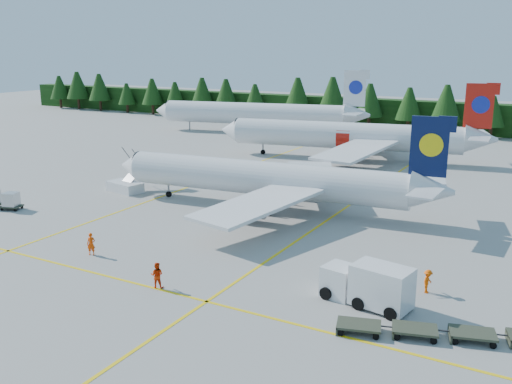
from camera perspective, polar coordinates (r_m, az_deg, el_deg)
The scene contains 15 objects.
ground at distance 46.73m, azimuth -6.95°, elevation -6.56°, with size 320.00×320.00×0.00m, color #A2A29C.
taxi_stripe_a at distance 70.09m, azimuth -6.61°, elevation 0.56°, with size 0.25×120.00×0.01m, color yellow.
taxi_stripe_b at distance 60.91m, azimuth 8.87°, elevation -1.63°, with size 0.25×120.00×0.01m, color yellow.
taxi_stripe_cross at distance 42.42m, azimuth -11.77°, elevation -8.99°, with size 80.00×0.25×0.01m, color yellow.
treeline_hedge at distance 120.70m, azimuth 16.71°, elevation 7.28°, with size 220.00×4.00×6.00m, color black.
airliner_navy at distance 59.88m, azimuth 0.15°, elevation 1.37°, with size 35.95×29.45×10.46m.
airliner_red at distance 87.31m, azimuth 8.43°, elevation 5.58°, with size 39.86×32.49×11.69m.
airliner_far_left at distance 113.30m, azimuth -0.84°, elevation 7.90°, with size 42.05×12.42×12.38m.
airstairs at distance 68.93m, azimuth -12.76°, elevation 0.79°, with size 4.75×6.46×3.95m.
service_truck at distance 38.68m, azimuth 10.98°, elevation -9.00°, with size 6.29×3.17×2.90m.
dolly_train at distance 36.26m, azimuth 20.86°, elevation -13.03°, with size 15.17×6.81×0.15m.
uld_pair at distance 65.69m, azimuth -24.11°, elevation -0.64°, with size 4.88×2.48×1.52m.
crew_a at distance 48.64m, azimuth -16.16°, elevation -5.02°, with size 0.68×0.45×1.86m, color #F44305.
crew_b at distance 41.20m, azimuth -9.88°, elevation -8.20°, with size 0.92×0.71×1.88m, color red.
crew_c at distance 41.57m, azimuth 16.80°, elevation -8.56°, with size 0.70×0.47×1.68m, color #FF5605.
Camera 1 is at (26.06, -35.07, 16.58)m, focal length 40.00 mm.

